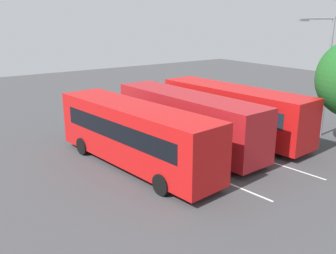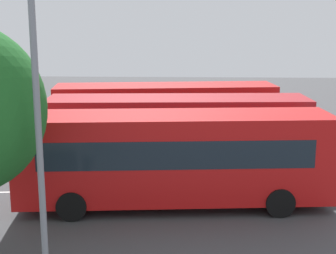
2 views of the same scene
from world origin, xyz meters
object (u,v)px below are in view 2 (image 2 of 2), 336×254
Objects in this scene: bus_far_left at (176,156)px; bus_center_right at (166,115)px; pedestrian at (302,128)px; street_lamp at (43,107)px; bus_center_left at (179,133)px.

bus_center_right is at bearing 89.99° from bus_far_left.
bus_far_left is 10.19m from pedestrian.
street_lamp reaches higher than bus_center_right.
bus_far_left is at bearing 38.42° from pedestrian.
street_lamp is at bearing 39.90° from pedestrian.
bus_center_left is at bearing 84.61° from bus_far_left.
pedestrian is at bearing -16.68° from street_lamp.
street_lamp is (-2.34, -12.29, 2.52)m from bus_center_right.
bus_center_right is at bearing -9.66° from pedestrian.
bus_far_left is at bearing -91.79° from bus_center_right.
street_lamp is (-3.02, -4.76, 2.52)m from bus_far_left.
bus_center_left is 3.96m from bus_center_right.
bus_center_left is at bearing 21.87° from pedestrian.
street_lamp reaches higher than bus_center_left.
bus_center_right is 6.09× the size of pedestrian.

